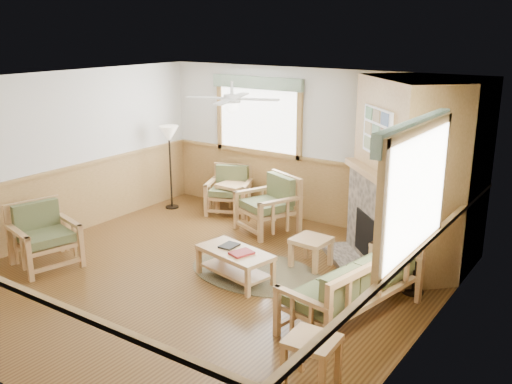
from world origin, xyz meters
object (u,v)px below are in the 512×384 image
Objects in this scene: coffee_table at (235,265)px; floor_lamp_right at (418,229)px; armchair_left at (45,236)px; armchair_back_right at (267,204)px; end_table_sofa at (311,363)px; footstool at (311,252)px; floor_lamp_left at (170,167)px; end_table_chairs at (233,198)px; sofa at (353,285)px; armchair_back_left at (229,190)px.

floor_lamp_right is at bearing 36.72° from coffee_table.
armchair_back_right is at bearing -16.92° from armchair_left.
end_table_sofa is 2.91m from footstool.
armchair_left is 0.58× the size of floor_lamp_left.
armchair_left reaches higher than end_table_chairs.
sofa is at bearing -22.89° from floor_lamp_left.
footstool is at bearing -14.48° from floor_lamp_left.
armchair_back_right is 1.91× the size of footstool.
armchair_back_right is at bearing -117.27° from sofa.
armchair_left is at bearing -65.11° from sofa.
floor_lamp_right is (5.10, -0.91, 0.09)m from floor_lamp_left.
armchair_back_left is 0.90× the size of armchair_back_right.
armchair_left is 4.63m from end_table_sofa.
armchair_back_right is (-2.50, 1.95, 0.04)m from sofa.
sofa is at bearing -14.65° from armchair_back_right.
sofa is 2.24× the size of armchair_back_left.
floor_lamp_right reaches higher than footstool.
coffee_table is 1.92× the size of end_table_chairs.
coffee_table is at bearing -51.09° from armchair_left.
footstool is 1.68m from floor_lamp_right.
footstool is (-1.42, 2.54, -0.05)m from end_table_sofa.
end_table_sofa is at bearing -92.48° from floor_lamp_right.
floor_lamp_left is (-4.99, 3.46, 0.53)m from end_table_sofa.
sofa is 1.81m from coffee_table.
end_table_chairs is at bearing 1.87° from armchair_left.
armchair_left is at bearing -155.24° from floor_lamp_right.
footstool is at bearing -41.42° from armchair_left.
sofa is 5.14m from floor_lamp_left.
armchair_back_left is 5.51m from end_table_sofa.
coffee_table is at bearing 143.19° from end_table_sofa.
floor_lamp_right reaches higher than end_table_sofa.
end_table_sofa reaches higher than coffee_table.
end_table_sofa is (0.26, -1.46, -0.17)m from sofa.
end_table_chairs is at bearing 150.93° from footstool.
footstool is (1.34, -0.88, -0.26)m from armchair_back_right.
armchair_left is at bearing -123.20° from armchair_back_left.
sofa reaches higher than end_table_sofa.
end_table_chairs is 1.33m from floor_lamp_left.
floor_lamp_left is 0.89× the size of floor_lamp_right.
end_table_sofa is (4.61, -0.37, -0.19)m from armchair_left.
armchair_back_right is at bearing 122.34° from coffee_table.
sofa is 1.07× the size of floor_lamp_right.
floor_lamp_right is (3.94, -1.33, 0.61)m from end_table_chairs.
armchair_left reaches higher than sofa.
coffee_table is at bearing -122.22° from footstool.
end_table_sofa is (2.05, -1.54, 0.05)m from coffee_table.
end_table_sofa is (3.83, -3.88, -0.02)m from end_table_chairs.
armchair_back_left is 2.84m from footstool.
armchair_back_right is 2.02m from coffee_table.
armchair_back_right is 1.18m from end_table_chairs.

